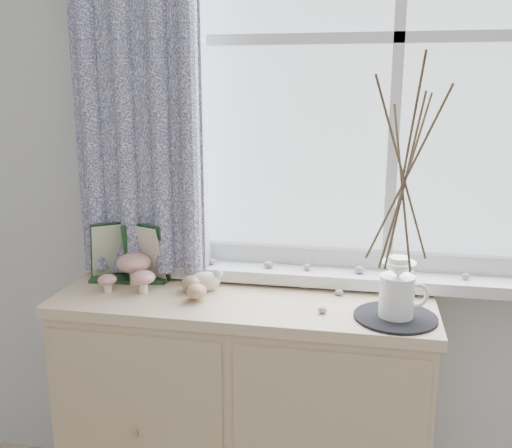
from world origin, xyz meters
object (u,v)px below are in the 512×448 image
toadstool_cluster (133,269)px  twig_pitcher (404,171)px  botanical_book (125,253)px  sideboard (244,414)px

toadstool_cluster → twig_pitcher: bearing=-7.0°
botanical_book → sideboard: bearing=-14.4°
botanical_book → twig_pitcher: size_ratio=0.40×
sideboard → twig_pitcher: size_ratio=1.60×
twig_pitcher → sideboard: bearing=147.3°
sideboard → toadstool_cluster: toadstool_cluster is taller
sideboard → botanical_book: size_ratio=4.01×
botanical_book → twig_pitcher: 0.96m
sideboard → toadstool_cluster: size_ratio=6.28×
sideboard → botanical_book: 0.68m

